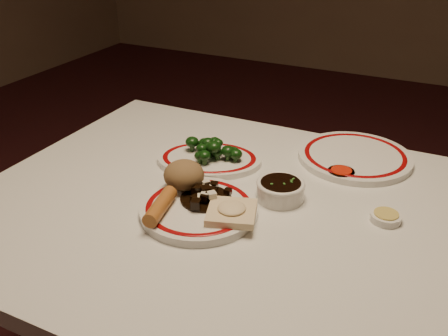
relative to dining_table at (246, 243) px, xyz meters
The scene contains 12 objects.
dining_table is the anchor object (origin of this frame).
main_plate 0.14m from the dining_table, 143.89° to the right, with size 0.32×0.32×0.02m.
rice_mound 0.20m from the dining_table, behind, with size 0.09×0.09×0.06m, color brown.
spring_roll 0.22m from the dining_table, 139.99° to the right, with size 0.03×0.03×0.12m, color #B0682B.
fried_wonton 0.14m from the dining_table, 94.43° to the right, with size 0.12×0.12×0.03m.
stirfry_heap 0.15m from the dining_table, 158.45° to the right, with size 0.11×0.11×0.03m.
broccoli_plate 0.25m from the dining_table, 137.72° to the left, with size 0.31×0.29×0.02m.
broccoli_pile 0.27m from the dining_table, 136.36° to the left, with size 0.16×0.10×0.05m.
soy_bowl 0.14m from the dining_table, 53.62° to the left, with size 0.10×0.10×0.04m.
sweet_sour_dish 0.29m from the dining_table, 57.08° to the left, with size 0.06×0.06×0.02m.
mustard_dish 0.30m from the dining_table, 16.56° to the left, with size 0.06×0.06×0.02m.
far_plate 0.38m from the dining_table, 64.85° to the left, with size 0.35×0.35×0.02m.
Camera 1 is at (0.35, -0.83, 1.33)m, focal length 40.00 mm.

